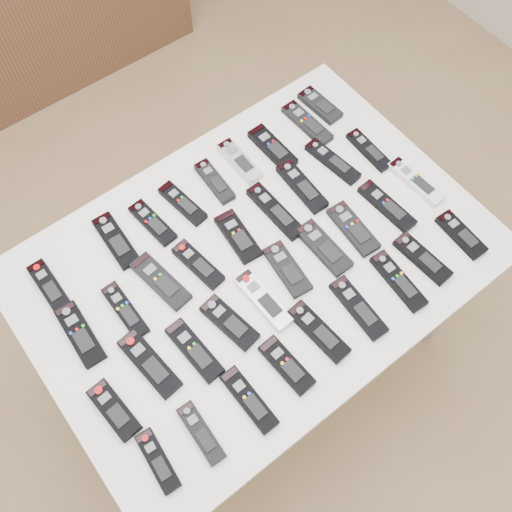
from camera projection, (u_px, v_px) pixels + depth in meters
ground at (266, 334)px, 2.28m from camera, size 4.00×4.00×0.00m
table at (256, 268)px, 1.62m from camera, size 1.25×0.88×0.78m
remote_0 at (50, 287)px, 1.51m from camera, size 0.05×0.17×0.02m
remote_1 at (116, 241)px, 1.58m from camera, size 0.07×0.18×0.02m
remote_2 at (153, 223)px, 1.61m from camera, size 0.06×0.17×0.02m
remote_3 at (183, 203)px, 1.63m from camera, size 0.07×0.17×0.02m
remote_4 at (215, 181)px, 1.67m from camera, size 0.05×0.16×0.02m
remote_5 at (239, 161)px, 1.70m from camera, size 0.05×0.17×0.02m
remote_6 at (272, 148)px, 1.72m from camera, size 0.06×0.18×0.02m
remote_7 at (307, 123)px, 1.77m from camera, size 0.06×0.19×0.02m
remote_8 at (320, 105)px, 1.80m from camera, size 0.07×0.15×0.02m
remote_9 at (80, 334)px, 1.45m from camera, size 0.07×0.18×0.02m
remote_10 at (125, 310)px, 1.48m from camera, size 0.05×0.17×0.02m
remote_11 at (161, 281)px, 1.52m from camera, size 0.09×0.19×0.02m
remote_12 at (198, 264)px, 1.54m from camera, size 0.07×0.17×0.02m
remote_13 at (238, 236)px, 1.58m from camera, size 0.08×0.17×0.02m
remote_14 at (275, 211)px, 1.62m from camera, size 0.05×0.21×0.02m
remote_15 at (302, 186)px, 1.66m from camera, size 0.06×0.19×0.02m
remote_16 at (333, 161)px, 1.70m from camera, size 0.07×0.19×0.02m
remote_17 at (369, 150)px, 1.72m from camera, size 0.05×0.17×0.02m
remote_18 at (114, 410)px, 1.37m from camera, size 0.07×0.16×0.02m
remote_19 at (149, 363)px, 1.42m from camera, size 0.08×0.20×0.02m
remote_20 at (194, 350)px, 1.44m from camera, size 0.06×0.18×0.02m
remote_21 at (229, 322)px, 1.47m from camera, size 0.08×0.17×0.02m
remote_22 at (264, 300)px, 1.50m from camera, size 0.06×0.19×0.02m
remote_23 at (287, 269)px, 1.54m from camera, size 0.08×0.17×0.02m
remote_24 at (324, 248)px, 1.57m from camera, size 0.06×0.18×0.02m
remote_25 at (353, 229)px, 1.60m from camera, size 0.07×0.18×0.02m
remote_26 at (387, 206)px, 1.63m from camera, size 0.06×0.19×0.02m
remote_27 at (416, 181)px, 1.67m from camera, size 0.06×0.19×0.02m
remote_28 at (158, 461)px, 1.32m from camera, size 0.05×0.15×0.02m
remote_29 at (201, 433)px, 1.34m from camera, size 0.05×0.16×0.02m
remote_30 at (249, 400)px, 1.38m from camera, size 0.05×0.18×0.02m
remote_31 at (287, 365)px, 1.42m from camera, size 0.06×0.16×0.02m
remote_32 at (318, 331)px, 1.46m from camera, size 0.07×0.19×0.02m
remote_33 at (358, 308)px, 1.49m from camera, size 0.06×0.19×0.02m
remote_34 at (398, 281)px, 1.52m from camera, size 0.06×0.19×0.02m
remote_35 at (422, 258)px, 1.55m from camera, size 0.06×0.18×0.02m
remote_36 at (461, 235)px, 1.59m from camera, size 0.06×0.16×0.02m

